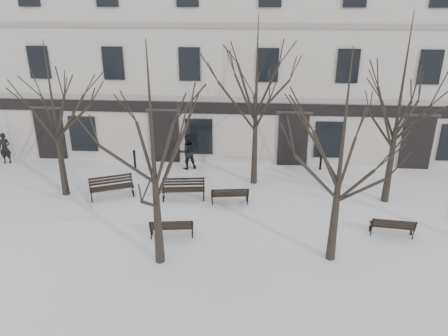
# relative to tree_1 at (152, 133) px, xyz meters

# --- Properties ---
(ground) EXTENTS (100.00, 100.00, 0.00)m
(ground) POSITION_rel_tree_1_xyz_m (1.77, 1.68, -4.80)
(ground) COLOR white
(ground) RESTS_ON ground
(building) EXTENTS (40.40, 10.20, 11.40)m
(building) POSITION_rel_tree_1_xyz_m (1.77, 14.64, 0.72)
(building) COLOR #B5B1A8
(building) RESTS_ON ground
(tree_1) EXTENTS (5.37, 5.37, 7.67)m
(tree_1) POSITION_rel_tree_1_xyz_m (0.00, 0.00, 0.00)
(tree_1) COLOR black
(tree_1) RESTS_ON ground
(tree_2) EXTENTS (5.19, 5.19, 7.42)m
(tree_2) POSITION_rel_tree_1_xyz_m (6.07, 0.65, -0.16)
(tree_2) COLOR black
(tree_2) RESTS_ON ground
(tree_4) EXTENTS (4.95, 4.95, 7.08)m
(tree_4) POSITION_rel_tree_1_xyz_m (-5.58, 5.06, -0.37)
(tree_4) COLOR black
(tree_4) RESTS_ON ground
(tree_5) EXTENTS (5.59, 5.59, 7.99)m
(tree_5) POSITION_rel_tree_1_xyz_m (3.24, 7.06, 0.20)
(tree_5) COLOR black
(tree_5) RESTS_ON ground
(tree_6) EXTENTS (5.77, 5.77, 8.24)m
(tree_6) POSITION_rel_tree_1_xyz_m (9.23, 5.49, 0.36)
(tree_6) COLOR black
(tree_6) RESTS_ON ground
(bench_0) EXTENTS (2.07, 1.44, 1.00)m
(bench_0) POSITION_rel_tree_1_xyz_m (-3.31, 4.95, -4.25)
(bench_0) COLOR black
(bench_0) RESTS_ON ground
(bench_1) EXTENTS (1.73, 0.81, 0.84)m
(bench_1) POSITION_rel_tree_1_xyz_m (0.12, 1.63, -4.34)
(bench_1) COLOR black
(bench_1) RESTS_ON ground
(bench_2) EXTENTS (1.69, 0.77, 0.83)m
(bench_2) POSITION_rel_tree_1_xyz_m (8.68, 2.38, -4.35)
(bench_2) COLOR black
(bench_2) RESTS_ON ground
(bench_3) EXTENTS (2.00, 0.93, 0.97)m
(bench_3) POSITION_rel_tree_1_xyz_m (0.04, 5.00, -4.27)
(bench_3) COLOR black
(bench_3) RESTS_ON ground
(bench_4) EXTENTS (1.74, 0.83, 0.85)m
(bench_4) POSITION_rel_tree_1_xyz_m (2.18, 4.65, -4.34)
(bench_4) COLOR black
(bench_4) RESTS_ON ground
(bollard_a) EXTENTS (0.14, 0.14, 1.11)m
(bollard_a) POSITION_rel_tree_1_xyz_m (-3.12, 8.28, -4.20)
(bollard_a) COLOR black
(bollard_a) RESTS_ON ground
(bollard_b) EXTENTS (0.14, 0.14, 1.10)m
(bollard_b) POSITION_rel_tree_1_xyz_m (6.77, 9.04, -4.21)
(bollard_b) COLOR black
(bollard_b) RESTS_ON ground
(pedestrian_a) EXTENTS (0.67, 0.47, 1.72)m
(pedestrian_a) POSITION_rel_tree_1_xyz_m (-10.47, 8.70, -4.80)
(pedestrian_a) COLOR black
(pedestrian_a) RESTS_ON ground
(pedestrian_b) EXTENTS (1.15, 1.04, 1.92)m
(pedestrian_b) POSITION_rel_tree_1_xyz_m (-0.34, 8.66, -4.80)
(pedestrian_b) COLOR black
(pedestrian_b) RESTS_ON ground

